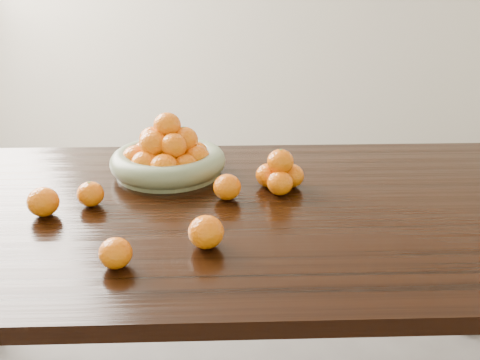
{
  "coord_description": "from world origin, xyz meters",
  "views": [
    {
      "loc": [
        -0.01,
        -1.29,
        1.35
      ],
      "look_at": [
        0.03,
        -0.02,
        0.83
      ],
      "focal_mm": 40.0,
      "sensor_mm": 36.0,
      "label": 1
    }
  ],
  "objects_px": {
    "fruit_bowl": "(168,157)",
    "orange_pyramid": "(280,174)",
    "loose_orange_0": "(90,194)",
    "dining_table": "(228,235)"
  },
  "relations": [
    {
      "from": "dining_table",
      "to": "loose_orange_0",
      "type": "relative_size",
      "value": 28.12
    },
    {
      "from": "dining_table",
      "to": "orange_pyramid",
      "type": "bearing_deg",
      "value": 35.16
    },
    {
      "from": "fruit_bowl",
      "to": "orange_pyramid",
      "type": "distance_m",
      "value": 0.35
    },
    {
      "from": "fruit_bowl",
      "to": "loose_orange_0",
      "type": "relative_size",
      "value": 4.89
    },
    {
      "from": "orange_pyramid",
      "to": "loose_orange_0",
      "type": "relative_size",
      "value": 1.94
    },
    {
      "from": "orange_pyramid",
      "to": "loose_orange_0",
      "type": "xyz_separation_m",
      "value": [
        -0.51,
        -0.09,
        -0.01
      ]
    },
    {
      "from": "dining_table",
      "to": "orange_pyramid",
      "type": "xyz_separation_m",
      "value": [
        0.15,
        0.1,
        0.14
      ]
    },
    {
      "from": "fruit_bowl",
      "to": "loose_orange_0",
      "type": "xyz_separation_m",
      "value": [
        -0.18,
        -0.23,
        -0.02
      ]
    },
    {
      "from": "fruit_bowl",
      "to": "dining_table",
      "type": "bearing_deg",
      "value": -53.17
    },
    {
      "from": "orange_pyramid",
      "to": "fruit_bowl",
      "type": "bearing_deg",
      "value": 157.97
    }
  ]
}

